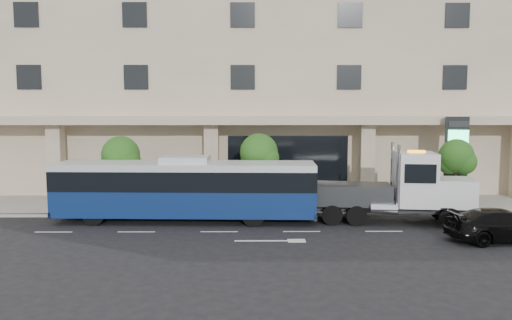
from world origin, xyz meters
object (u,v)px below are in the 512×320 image
Objects in this scene: tow_truck at (399,190)px; black_sedan at (502,225)px; city_bus at (186,188)px; signage_pylon at (456,160)px.

tow_truck is 1.83× the size of black_sedan.
tow_truck reaches higher than city_bus.
black_sedan is (3.56, -3.76, -0.98)m from tow_truck.
tow_truck is (11.18, -0.50, -0.04)m from city_bus.
tow_truck is 5.27m from black_sedan.
signage_pylon is (15.88, 3.85, 1.10)m from city_bus.
black_sedan is at bearing -14.06° from city_bus.
signage_pylon reaches higher than city_bus.
tow_truck is at bearing -0.49° from city_bus.
city_bus is at bearing -174.92° from tow_truck.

